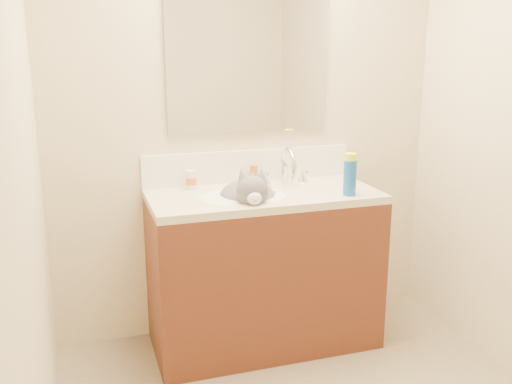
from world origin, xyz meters
TOP-DOWN VIEW (x-y plane):
  - room_shell at (0.00, 0.00)m, footprint 2.24×2.54m
  - vanity_cabinet at (0.00, 0.97)m, footprint 1.20×0.55m
  - counter_slab at (0.00, 0.97)m, footprint 1.20×0.55m
  - basin at (-0.12, 0.94)m, footprint 0.45×0.36m
  - faucet at (0.18, 1.11)m, footprint 0.28×0.20m
  - cat at (-0.09, 0.95)m, footprint 0.35×0.45m
  - backsplash at (0.00, 1.24)m, footprint 1.20×0.02m
  - mirror at (0.00, 1.24)m, footprint 0.90×0.02m
  - pill_bottle at (-0.35, 1.17)m, footprint 0.07×0.07m
  - pill_label at (-0.35, 1.17)m, footprint 0.07×0.07m
  - silver_jar at (-0.00, 1.19)m, footprint 0.07×0.07m
  - amber_bottle at (0.01, 1.19)m, footprint 0.05×0.05m
  - toothbrush at (0.04, 1.02)m, footprint 0.04×0.16m
  - toothbrush_head at (0.04, 1.02)m, footprint 0.02×0.04m
  - spray_can at (0.40, 0.79)m, footprint 0.07×0.07m
  - spray_cap at (0.40, 0.79)m, footprint 0.07×0.07m

SIDE VIEW (x-z plane):
  - vanity_cabinet at x=0.00m, z-range 0.00..0.82m
  - basin at x=-0.12m, z-range 0.72..0.86m
  - cat at x=-0.09m, z-range 0.67..1.00m
  - counter_slab at x=0.00m, z-range 0.82..0.86m
  - toothbrush at x=0.04m, z-range 0.86..0.87m
  - toothbrush_head at x=0.04m, z-range 0.86..0.88m
  - silver_jar at x=0.00m, z-range 0.86..0.92m
  - pill_label at x=-0.35m, z-range 0.89..0.92m
  - pill_bottle at x=-0.35m, z-range 0.86..0.96m
  - amber_bottle at x=0.01m, z-range 0.86..0.96m
  - faucet at x=0.18m, z-range 0.84..1.05m
  - backsplash at x=0.00m, z-range 0.86..1.04m
  - spray_can at x=0.40m, z-range 0.86..1.04m
  - spray_cap at x=0.40m, z-range 1.04..1.08m
  - room_shell at x=0.00m, z-range 0.23..2.75m
  - mirror at x=0.00m, z-range 1.14..1.94m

